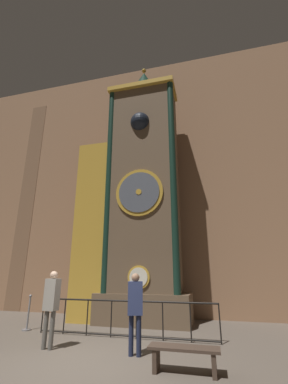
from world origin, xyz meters
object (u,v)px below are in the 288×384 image
Objects in this scene: visitor_near at (51,301)px; visitor_bench at (184,354)px; stanchion_post at (28,318)px; clock_tower at (133,198)px; visitor_far at (135,305)px.

visitor_bench is at bearing -3.96° from visitor_near.
clock_tower is at bearing 33.28° from stanchion_post.
clock_tower is 5.17m from visitor_far.
clock_tower is at bearing 92.32° from visitor_far.
clock_tower is 10.51× the size of stanchion_post.
visitor_far is 4.42m from stanchion_post.
clock_tower is 6.49m from visitor_bench.
visitor_far reaches higher than visitor_bench.
visitor_far is at bearing 8.71° from visitor_near.
visitor_near is 2.17m from visitor_far.
visitor_near is at bearing -41.62° from stanchion_post.
visitor_far reaches higher than stanchion_post.
visitor_near is 1.69× the size of stanchion_post.
visitor_bench is at bearing -24.21° from stanchion_post.
stanchion_post is (-1.88, 1.67, -0.73)m from visitor_near.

